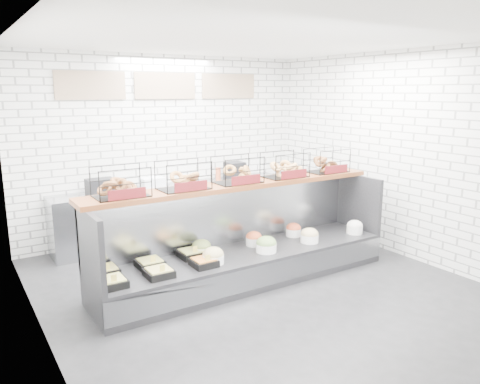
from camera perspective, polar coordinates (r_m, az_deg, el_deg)
ground at (r=5.99m, az=2.42°, el=-11.59°), size 5.50×5.50×0.00m
room_shell at (r=6.00m, az=-0.73°, el=8.78°), size 5.02×5.51×3.01m
display_case at (r=6.12m, az=0.46°, el=-7.74°), size 4.00×0.90×1.20m
bagel_shelf at (r=6.01m, az=-0.29°, el=2.24°), size 4.10×0.50×0.40m
prep_counter at (r=7.84m, az=-7.76°, el=-2.28°), size 4.00×0.60×1.20m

